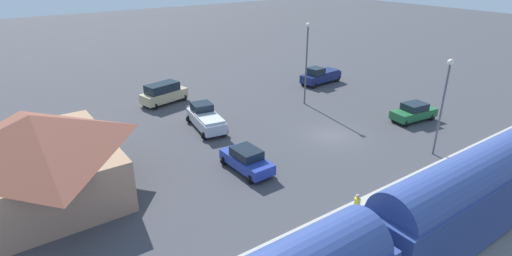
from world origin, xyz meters
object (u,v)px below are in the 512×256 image
(light_pole_near_platform, at_px, (444,96))
(pedestrian_on_platform, at_px, (357,205))
(passenger_train, at_px, (375,250))
(pickup_navy, at_px, (320,75))
(suv_tan, at_px, (163,93))
(light_pole_lot_center, at_px, (307,55))
(sedan_blue, at_px, (247,160))
(station_building, at_px, (38,155))
(pickup_silver, at_px, (206,118))
(sedan_green, at_px, (414,112))

(light_pole_near_platform, bearing_deg, pedestrian_on_platform, 102.23)
(passenger_train, bearing_deg, light_pole_near_platform, -66.69)
(pedestrian_on_platform, relative_size, pickup_navy, 0.31)
(pickup_navy, relative_size, suv_tan, 1.06)
(light_pole_lot_center, bearing_deg, pickup_navy, -55.70)
(sedan_blue, bearing_deg, pedestrian_on_platform, -169.89)
(suv_tan, bearing_deg, station_building, 132.35)
(pickup_silver, bearing_deg, pickup_navy, -76.68)
(suv_tan, xyz_separation_m, light_pole_lot_center, (-8.68, -12.13, 4.09))
(sedan_blue, xyz_separation_m, pickup_silver, (8.56, -1.34, 0.15))
(pedestrian_on_platform, bearing_deg, passenger_train, 137.55)
(pedestrian_on_platform, height_order, sedan_blue, pedestrian_on_platform)
(pickup_silver, distance_m, pickup_navy, 18.78)
(sedan_green, distance_m, pickup_navy, 14.05)
(passenger_train, bearing_deg, pickup_navy, -40.07)
(station_building, relative_size, sedan_green, 2.42)
(sedan_green, bearing_deg, station_building, 78.99)
(sedan_blue, relative_size, sedan_green, 0.97)
(passenger_train, relative_size, sedan_blue, 8.19)
(sedan_blue, distance_m, light_pole_lot_center, 16.22)
(passenger_train, relative_size, pickup_navy, 6.73)
(light_pole_near_platform, bearing_deg, pickup_navy, -17.61)
(pickup_navy, bearing_deg, suv_tan, 77.10)
(passenger_train, bearing_deg, pickup_silver, -9.44)
(suv_tan, bearing_deg, passenger_train, 173.84)
(passenger_train, height_order, sedan_green, passenger_train)
(passenger_train, distance_m, pickup_navy, 34.03)
(sedan_blue, bearing_deg, pickup_navy, -56.69)
(light_pole_lot_center, bearing_deg, sedan_green, -151.43)
(station_building, height_order, sedan_green, station_building)
(station_building, bearing_deg, light_pole_near_platform, -113.33)
(sedan_blue, bearing_deg, light_pole_near_platform, -115.08)
(passenger_train, relative_size, pickup_silver, 6.60)
(sedan_green, bearing_deg, pedestrian_on_platform, 114.94)
(pedestrian_on_platform, bearing_deg, suv_tan, 1.30)
(sedan_green, distance_m, light_pole_near_platform, 8.12)
(pedestrian_on_platform, relative_size, sedan_green, 0.36)
(pedestrian_on_platform, height_order, pickup_silver, pickup_silver)
(station_building, xyz_separation_m, pedestrian_on_platform, (-13.79, -14.05, -1.63))
(suv_tan, height_order, light_pole_near_platform, light_pole_near_platform)
(sedan_blue, relative_size, pickup_silver, 0.81)
(pedestrian_on_platform, xyz_separation_m, light_pole_near_platform, (2.59, -11.92, 3.52))
(sedan_blue, bearing_deg, light_pole_lot_center, -57.19)
(sedan_green, relative_size, pickup_navy, 0.85)
(station_building, relative_size, sedan_blue, 2.50)
(suv_tan, xyz_separation_m, light_pole_near_platform, (-23.47, -12.51, 3.66))
(sedan_blue, height_order, pickup_navy, pickup_navy)
(pickup_navy, height_order, light_pole_lot_center, light_pole_lot_center)
(pickup_silver, distance_m, suv_tan, 8.60)
(light_pole_lot_center, bearing_deg, sedan_blue, 122.81)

